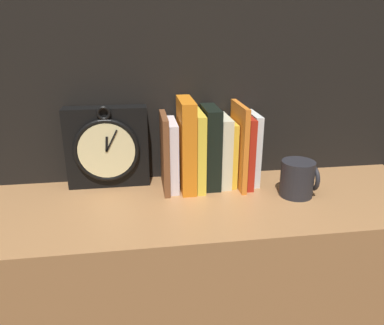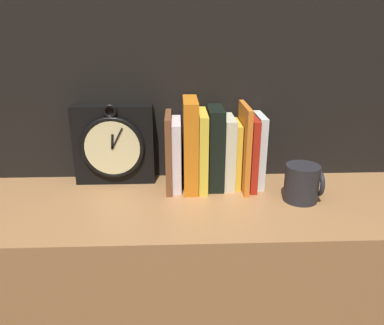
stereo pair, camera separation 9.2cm
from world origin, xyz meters
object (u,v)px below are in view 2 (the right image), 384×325
clock (114,145)px  book_slot7_orange (244,147)px  book_slot3_yellow (202,150)px  book_slot6_yellow (236,154)px  book_slot4_black (215,148)px  book_slot1_white (176,154)px  mug (303,183)px  book_slot0_brown (169,152)px  book_slot9_white (258,150)px  book_slot2_orange (189,145)px  book_slot5_cream (228,152)px  book_slot8_red (251,152)px

clock → book_slot7_orange: size_ratio=1.01×
book_slot3_yellow → book_slot7_orange: book_slot7_orange is taller
book_slot6_yellow → book_slot4_black: bearing=-174.5°
book_slot3_yellow → book_slot6_yellow: bearing=7.8°
book_slot1_white → mug: bearing=-18.4°
book_slot0_brown → book_slot4_black: bearing=3.7°
book_slot4_black → book_slot7_orange: (0.08, -0.01, 0.00)m
book_slot9_white → book_slot2_orange: bearing=-175.7°
book_slot2_orange → book_slot3_yellow: 0.04m
clock → book_slot0_brown: bearing=-14.7°
clock → book_slot7_orange: bearing=-7.2°
book_slot0_brown → mug: 0.37m
book_slot1_white → book_slot2_orange: book_slot2_orange is taller
mug → book_slot1_white: bearing=161.6°
book_slot4_black → book_slot7_orange: size_ratio=0.96×
book_slot4_black → book_slot7_orange: bearing=-9.7°
book_slot0_brown → book_slot5_cream: bearing=3.8°
book_slot0_brown → book_slot8_red: (0.23, 0.00, -0.00)m
book_slot0_brown → book_slot9_white: 0.25m
mug → book_slot8_red: bearing=138.5°
book_slot3_yellow → book_slot9_white: bearing=4.7°
book_slot2_orange → book_slot3_yellow: book_slot2_orange is taller
book_slot5_cream → book_slot3_yellow: bearing=-172.1°
book_slot7_orange → mug: bearing=-34.8°
book_slot1_white → book_slot7_orange: size_ratio=0.82×
book_slot8_red → book_slot9_white: book_slot9_white is taller
book_slot9_white → book_slot1_white: bearing=-178.1°
book_slot0_brown → book_slot7_orange: 0.21m
book_slot5_cream → book_slot8_red: book_slot8_red is taller
book_slot2_orange → book_slot8_red: size_ratio=1.24×
clock → book_slot1_white: bearing=-11.1°
clock → book_slot7_orange: 0.37m
book_slot0_brown → book_slot1_white: bearing=16.5°
book_slot2_orange → book_slot4_black: bearing=7.3°
book_slot2_orange → book_slot8_red: (0.17, 0.00, -0.02)m
book_slot0_brown → book_slot3_yellow: book_slot3_yellow is taller
clock → book_slot8_red: bearing=-5.7°
book_slot6_yellow → mug: bearing=-36.5°
book_slot3_yellow → book_slot1_white: bearing=175.8°
book_slot3_yellow → book_slot7_orange: size_ratio=0.92×
book_slot7_orange → book_slot0_brown: bearing=178.6°
clock → book_slot8_red: (0.38, -0.04, -0.01)m
book_slot1_white → book_slot9_white: bearing=1.9°
book_slot0_brown → book_slot6_yellow: size_ratio=1.15×
book_slot6_yellow → book_slot9_white: book_slot9_white is taller
clock → book_slot8_red: size_ratio=1.17×
book_slot0_brown → book_slot5_cream: 0.17m
book_slot1_white → book_slot6_yellow: (0.17, 0.01, -0.00)m
clock → book_slot9_white: (0.41, -0.03, -0.01)m
book_slot2_orange → mug: size_ratio=2.57×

